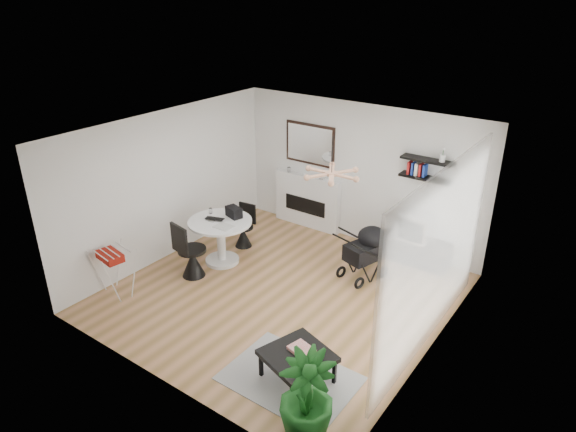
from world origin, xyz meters
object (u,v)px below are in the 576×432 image
Objects in this scene: fireplace at (307,195)px; potted_plant at (306,396)px; tv_console at (415,250)px; dining_table at (221,235)px; crt_tv at (416,227)px; stroller at (366,254)px; coffee_table at (298,357)px; drying_rack at (115,271)px.

fireplace reaches higher than potted_plant.
tv_console is 3.52m from dining_table.
crt_tv is 1.11m from stroller.
fireplace is 2.49m from tv_console.
crt_tv is at bearing -3.61° from fireplace.
potted_plant is at bearing -54.89° from stroller.
tv_console reaches higher than coffee_table.
dining_table is at bearing -100.40° from fireplace.
coffee_table is at bearing -89.95° from tv_console.
tv_console is 1.53× the size of drying_rack.
dining_table is 1.90m from drying_rack.
drying_rack is at bearing 171.62° from potted_plant.
crt_tv is 0.69× the size of drying_rack.
stroller is at bearing -117.11° from tv_console.
dining_table reaches higher than coffee_table.
fireplace is 4.62m from coffee_table.
potted_plant reaches higher than coffee_table.
stroller is at bearing 24.41° from dining_table.
fireplace is 2.23m from dining_table.
crt_tv is 0.50× the size of potted_plant.
drying_rack is 0.82× the size of coffee_table.
crt_tv reaches higher than tv_console.
dining_table is at bearing -144.06° from crt_tv.
potted_plant is (3.02, -4.57, -0.14)m from fireplace.
crt_tv is 5.18m from drying_rack.
crt_tv is at bearing 97.90° from potted_plant.
fireplace is 1.91× the size of dining_table.
potted_plant reaches higher than dining_table.
tv_console is 0.47m from crt_tv.
drying_rack is (-3.49, -3.81, -0.28)m from crt_tv.
drying_rack is 4.15m from stroller.
fireplace is 4.12m from drying_rack.
stroller is 0.92× the size of potted_plant.
fireplace is 2.21× the size of coffee_table.
dining_table is at bearing -137.82° from stroller.
stroller is at bearing 107.34° from potted_plant.
fireplace is 2.14× the size of stroller.
tv_console is 1.09× the size of dining_table.
potted_plant is (0.61, -4.42, -0.15)m from crt_tv.
crt_tv is (-0.04, -0.00, 0.47)m from tv_console.
dining_table is at bearing 145.21° from potted_plant.
tv_console is at bearing 97.43° from potted_plant.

